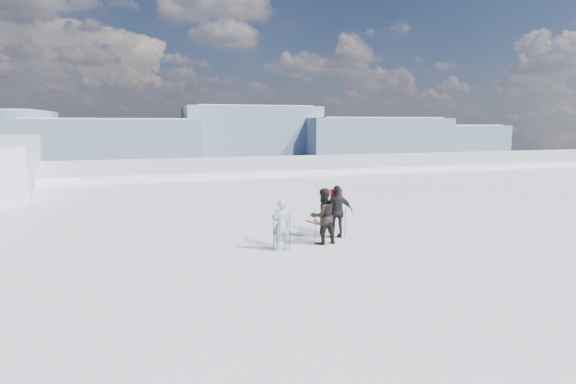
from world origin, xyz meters
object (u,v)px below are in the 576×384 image
object	(u,v)px
skis_loose	(320,224)
skier_pack	(337,212)
skier_dark	(323,216)
skier_grey	(281,225)

from	to	relation	value
skis_loose	skier_pack	bearing A→B (deg)	-94.61
skier_dark	skier_pack	size ratio (longest dim) A/B	1.01
skier_dark	skier_pack	world-z (taller)	skier_dark
skier_pack	skis_loose	size ratio (longest dim) A/B	1.15
skier_dark	skier_pack	distance (m)	1.05
skier_pack	skis_loose	bearing A→B (deg)	-84.72
skier_dark	skis_loose	distance (m)	3.23
skier_dark	skis_loose	bearing A→B (deg)	-115.75
skier_grey	skis_loose	xyz separation A→B (m)	(2.64, 3.24, -0.85)
skier_pack	skier_grey	bearing A→B (deg)	31.39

